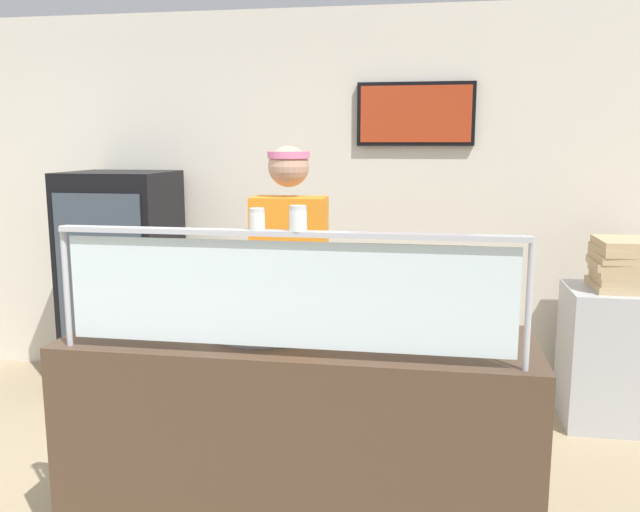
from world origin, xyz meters
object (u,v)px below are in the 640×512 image
(pizza_tray, at_px, (261,330))
(drink_fridge, at_px, (123,282))
(worker_figure, at_px, (290,291))
(parmesan_shaker, at_px, (257,221))
(pizza_box_stack, at_px, (629,264))
(pizza_server, at_px, (260,327))
(pepper_flake_shaker, at_px, (298,220))

(pizza_tray, xyz_separation_m, drink_fridge, (-1.44, 1.62, -0.18))
(worker_figure, height_order, drink_fridge, worker_figure)
(parmesan_shaker, relative_size, pizza_box_stack, 0.19)
(parmesan_shaker, distance_m, pizza_box_stack, 2.67)
(worker_figure, xyz_separation_m, drink_fridge, (-1.44, 1.01, -0.22))
(pizza_tray, relative_size, pizza_server, 1.55)
(pizza_tray, relative_size, drink_fridge, 0.28)
(pepper_flake_shaker, relative_size, worker_figure, 0.05)
(pizza_server, distance_m, pizza_box_stack, 2.50)
(pizza_server, relative_size, pepper_flake_shaker, 2.91)
(worker_figure, distance_m, pizza_box_stack, 2.16)
(pizza_tray, distance_m, worker_figure, 0.60)
(pepper_flake_shaker, xyz_separation_m, drink_fridge, (-1.67, 1.91, -0.70))
(parmesan_shaker, distance_m, worker_figure, 1.01)
(pepper_flake_shaker, bearing_deg, worker_figure, 104.23)
(pizza_server, bearing_deg, pizza_box_stack, 52.58)
(pizza_tray, distance_m, drink_fridge, 2.18)
(pepper_flake_shaker, xyz_separation_m, pizza_box_stack, (1.71, 1.86, -0.46))
(parmesan_shaker, bearing_deg, pepper_flake_shaker, -0.00)
(parmesan_shaker, height_order, drink_fridge, drink_fridge)
(parmesan_shaker, relative_size, worker_figure, 0.05)
(pepper_flake_shaker, distance_m, pizza_box_stack, 2.57)
(pepper_flake_shaker, distance_m, drink_fridge, 2.63)
(pizza_server, height_order, drink_fridge, drink_fridge)
(pizza_server, bearing_deg, pizza_tray, 107.88)
(pizza_box_stack, bearing_deg, drink_fridge, 179.26)
(pizza_server, xyz_separation_m, pizza_box_stack, (1.93, 1.59, 0.04))
(parmesan_shaker, height_order, worker_figure, worker_figure)
(parmesan_shaker, relative_size, drink_fridge, 0.05)
(drink_fridge, bearing_deg, worker_figure, -35.12)
(pizza_server, height_order, worker_figure, worker_figure)
(pizza_tray, height_order, pizza_server, pizza_server)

